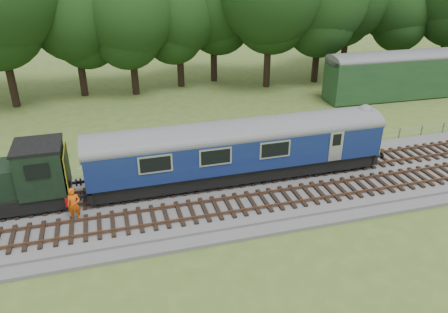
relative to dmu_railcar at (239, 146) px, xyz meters
name	(u,v)px	position (x,y,z in m)	size (l,w,h in m)	color
ground	(243,194)	(-0.09, -1.40, -2.61)	(120.00, 120.00, 0.00)	#426123
ballast	(243,192)	(-0.09, -1.40, -2.43)	(70.00, 7.00, 0.35)	#4C4C4F
track_north	(237,178)	(-0.09, 0.00, -2.19)	(67.20, 2.40, 0.21)	black
track_south	(252,202)	(-0.09, -3.00, -2.19)	(67.20, 2.40, 0.21)	black
fence	(223,162)	(-0.09, 3.10, -2.61)	(64.00, 0.12, 1.00)	#6B6054
tree_line	(178,89)	(-0.09, 20.60, -2.61)	(70.00, 8.00, 18.00)	black
dmu_railcar	(239,146)	(0.00, 0.00, 0.00)	(18.05, 2.86, 3.88)	black
worker	(74,204)	(-9.65, -1.99, -1.32)	(0.68, 0.45, 1.88)	#E5520C
parked_coach	(413,71)	(21.53, 12.16, -0.11)	(17.49, 3.61, 4.45)	#1A391E
shed	(375,78)	(19.33, 14.90, -1.29)	(4.18, 4.18, 2.59)	#1A391E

